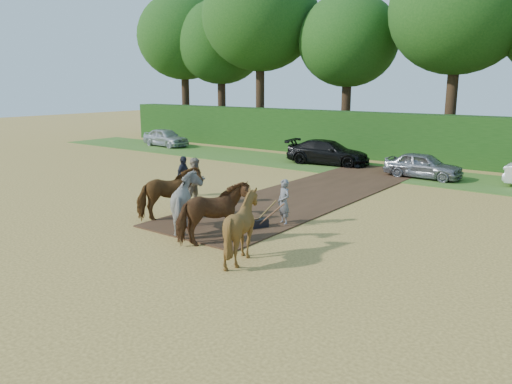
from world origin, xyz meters
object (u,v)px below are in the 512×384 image
object	(u,v)px
spectator_near	(196,182)
parked_cars	(404,161)
plough_team	(203,208)
spectator_far	(183,176)

from	to	relation	value
spectator_near	parked_cars	size ratio (longest dim) A/B	0.05
plough_team	spectator_near	bearing A→B (deg)	136.73
spectator_far	plough_team	bearing A→B (deg)	-145.60
spectator_near	spectator_far	world-z (taller)	spectator_near
spectator_near	parked_cars	xyz separation A→B (m)	(4.00, 12.20, -0.27)
plough_team	parked_cars	xyz separation A→B (m)	(0.79, 15.22, -0.26)
spectator_far	parked_cars	xyz separation A→B (m)	(5.57, 11.36, -0.18)
spectator_near	plough_team	distance (m)	4.40
spectator_near	parked_cars	world-z (taller)	spectator_near
plough_team	spectator_far	bearing A→B (deg)	141.08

